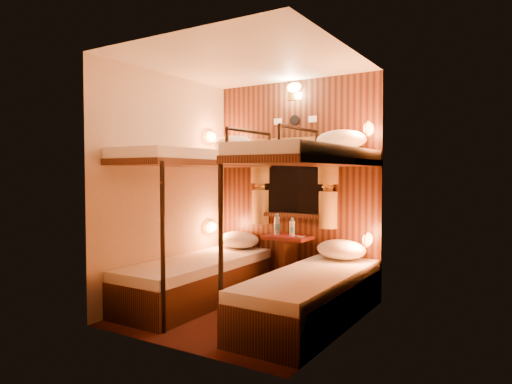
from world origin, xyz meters
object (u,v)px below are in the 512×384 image
Objects in this scene: table at (288,257)px; bottle_right at (292,229)px; bunk_left at (198,249)px; bunk_right at (311,261)px; bottle_left at (277,226)px.

table is 0.34m from bottle_right.
bunk_left and bunk_right have the same top height.
bunk_left is 9.06× the size of bottle_right.
bunk_left is 1.02m from table.
table is at bearing 50.33° from bunk_left.
bunk_right is at bearing -44.50° from bottle_left.
bottle_left is (-0.77, 0.76, 0.20)m from bunk_right.
table is 3.12× the size of bottle_right.
bunk_left is 1.30m from bunk_right.
bunk_right is 0.93m from bottle_right.
bottle_right reaches higher than table.
bunk_right is at bearing -50.33° from table.
bunk_left is 2.90× the size of table.
bunk_left is 7.84× the size of bottle_left.
bottle_left reaches higher than bottle_right.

